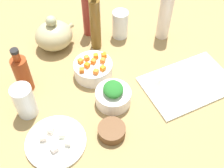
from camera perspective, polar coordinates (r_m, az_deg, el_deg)
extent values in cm
cube|color=#977B4B|center=(112.85, 0.00, -2.12)|extent=(190.00, 190.00, 3.00)
cube|color=white|center=(117.70, 14.96, 0.04)|extent=(36.53, 25.33, 1.00)
cylinder|color=white|center=(100.83, -11.16, -11.29)|extent=(20.78, 20.78, 1.20)
cylinder|color=white|center=(106.58, 0.24, -2.60)|extent=(13.32, 13.32, 5.81)
cylinder|color=white|center=(115.80, -3.79, 3.00)|extent=(15.60, 15.60, 6.12)
cylinder|color=brown|center=(99.66, -0.07, -9.36)|extent=(9.65, 9.65, 3.70)
ellipsoid|color=tan|center=(128.51, -11.52, 9.46)|extent=(16.44, 15.44, 11.91)
sphere|color=#A9B087|center=(123.70, -12.09, 12.20)|extent=(4.60, 4.60, 4.60)
cylinder|color=tan|center=(129.14, -8.73, 11.04)|extent=(5.38, 2.00, 3.93)
cylinder|color=#923715|center=(112.43, -17.41, 1.80)|extent=(5.94, 5.94, 15.38)
cylinder|color=#923715|center=(105.82, -18.61, 5.25)|extent=(2.67, 2.67, 3.81)
cylinder|color=black|center=(104.17, -18.95, 6.22)|extent=(2.97, 2.97, 1.20)
cylinder|color=maroon|center=(130.65, -4.88, 13.56)|extent=(4.61, 4.61, 20.53)
cylinder|color=silver|center=(130.49, 10.51, 13.04)|extent=(5.82, 5.82, 21.36)
cylinder|color=brown|center=(122.25, -3.35, 11.71)|extent=(4.57, 4.57, 23.86)
cylinder|color=white|center=(131.27, 1.65, 11.84)|extent=(7.12, 7.12, 12.87)
cylinder|color=white|center=(105.33, -17.07, -3.28)|extent=(7.46, 7.46, 13.42)
cube|color=orange|center=(113.84, -6.32, 4.60)|extent=(2.24, 2.24, 1.80)
cube|color=orange|center=(110.57, -1.74, 3.22)|extent=(2.29, 2.29, 1.80)
cube|color=orange|center=(113.24, -3.74, 4.54)|extent=(2.53, 2.53, 1.80)
cube|color=orange|center=(109.33, -3.23, 2.44)|extent=(2.53, 2.53, 1.80)
cube|color=orange|center=(110.31, -6.07, 2.74)|extent=(2.39, 2.39, 1.80)
cube|color=orange|center=(114.79, -5.07, 5.21)|extent=(1.88, 1.88, 1.80)
cube|color=orange|center=(113.41, -1.85, 4.73)|extent=(2.54, 2.54, 1.80)
cube|color=orange|center=(115.30, -3.25, 5.60)|extent=(2.22, 2.22, 1.80)
cube|color=orange|center=(111.94, -5.00, 3.75)|extent=(2.38, 2.38, 1.80)
cube|color=orange|center=(115.44, -1.61, 5.75)|extent=(2.01, 2.01, 1.80)
ellipsoid|color=#216924|center=(102.91, 0.25, -1.02)|extent=(10.12, 10.58, 3.52)
cube|color=#F8E4D0|center=(101.60, -12.17, -8.93)|extent=(3.09, 3.09, 2.20)
cube|color=white|center=(98.11, -8.79, -11.44)|extent=(3.08, 3.08, 2.20)
cube|color=white|center=(100.60, -13.58, -10.34)|extent=(2.89, 2.89, 2.20)
cube|color=white|center=(97.82, -11.48, -12.50)|extent=(2.40, 2.40, 2.20)
cube|color=white|center=(99.92, -9.87, -9.87)|extent=(3.00, 3.00, 2.20)
pyramid|color=beige|center=(119.62, 20.80, 0.20)|extent=(6.15, 6.59, 2.34)
pyramid|color=beige|center=(115.38, 15.62, -0.20)|extent=(7.10, 7.19, 2.38)
pyramid|color=beige|center=(113.33, 9.67, 0.39)|extent=(6.35, 6.09, 2.95)
pyramid|color=beige|center=(117.32, 11.83, 1.94)|extent=(7.09, 7.23, 2.39)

